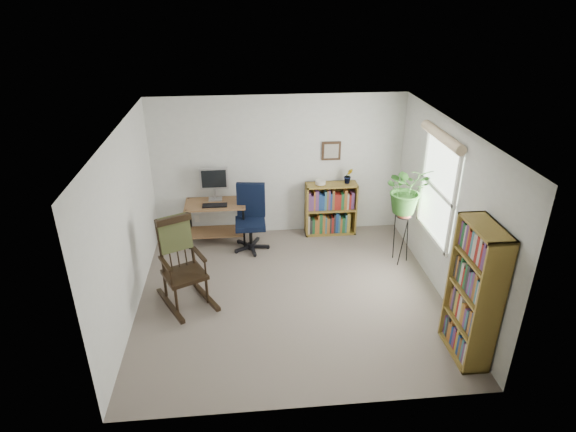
{
  "coord_description": "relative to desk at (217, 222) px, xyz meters",
  "views": [
    {
      "loc": [
        -0.59,
        -5.59,
        3.97
      ],
      "look_at": [
        0.0,
        0.4,
        1.05
      ],
      "focal_mm": 30.0,
      "sensor_mm": 36.0,
      "label": 1
    }
  ],
  "objects": [
    {
      "name": "plant_stand",
      "position": [
        2.88,
        -0.95,
        0.11
      ],
      "size": [
        0.29,
        0.29,
        0.93
      ],
      "primitive_type": null,
      "rotation": [
        0.0,
        0.0,
        -0.14
      ],
      "color": "black",
      "rests_on": "floor"
    },
    {
      "name": "wall_left",
      "position": [
        -1.02,
        -1.7,
        0.84
      ],
      "size": [
        0.0,
        4.0,
        2.4
      ],
      "primitive_type": "cube",
      "color": "silver",
      "rests_on": "ground"
    },
    {
      "name": "wall_right",
      "position": [
        3.18,
        -1.7,
        0.84
      ],
      "size": [
        0.0,
        4.0,
        2.4
      ],
      "primitive_type": "cube",
      "color": "silver",
      "rests_on": "ground"
    },
    {
      "name": "keyboard",
      "position": [
        0.0,
        -0.12,
        0.37
      ],
      "size": [
        0.4,
        0.15,
        0.02
      ],
      "primitive_type": "cube",
      "color": "black",
      "rests_on": "desk"
    },
    {
      "name": "window",
      "position": [
        3.14,
        -1.4,
        1.04
      ],
      "size": [
        0.12,
        1.2,
        1.5
      ],
      "primitive_type": null,
      "color": "white",
      "rests_on": "wall_right"
    },
    {
      "name": "floor",
      "position": [
        1.08,
        -1.7,
        -0.36
      ],
      "size": [
        4.2,
        4.0,
        0.0
      ],
      "primitive_type": "cube",
      "color": "slate",
      "rests_on": "ground"
    },
    {
      "name": "rocking_chair",
      "position": [
        -0.36,
        -1.73,
        0.27
      ],
      "size": [
        1.05,
        1.24,
        1.24
      ],
      "primitive_type": null,
      "rotation": [
        0.0,
        0.0,
        0.45
      ],
      "color": "black",
      "rests_on": "floor"
    },
    {
      "name": "wall_front",
      "position": [
        1.08,
        -3.7,
        0.84
      ],
      "size": [
        4.2,
        0.0,
        2.4
      ],
      "primitive_type": "cube",
      "color": "silver",
      "rests_on": "ground"
    },
    {
      "name": "office_chair",
      "position": [
        0.56,
        -0.32,
        0.19
      ],
      "size": [
        0.67,
        0.67,
        1.1
      ],
      "primitive_type": null,
      "rotation": [
        0.0,
        0.0,
        -0.13
      ],
      "color": "black",
      "rests_on": "floor"
    },
    {
      "name": "desk",
      "position": [
        0.0,
        0.0,
        0.0
      ],
      "size": [
        0.99,
        0.54,
        0.71
      ],
      "primitive_type": null,
      "color": "olive",
      "rests_on": "floor"
    },
    {
      "name": "spider_plant",
      "position": [
        2.88,
        -0.95,
        1.24
      ],
      "size": [
        1.69,
        1.88,
        1.46
      ],
      "primitive_type": "imported",
      "color": "#2A5C20",
      "rests_on": "plant_stand"
    },
    {
      "name": "monitor",
      "position": [
        0.0,
        0.14,
        0.64
      ],
      "size": [
        0.46,
        0.16,
        0.56
      ],
      "primitive_type": null,
      "color": "#ADAEB2",
      "rests_on": "desk"
    },
    {
      "name": "framed_picture",
      "position": [
        1.96,
        0.27,
        1.1
      ],
      "size": [
        0.32,
        0.04,
        0.32
      ],
      "primitive_type": null,
      "color": "black",
      "rests_on": "wall_back"
    },
    {
      "name": "potted_plant_small",
      "position": [
        2.24,
        0.13,
        0.62
      ],
      "size": [
        0.13,
        0.24,
        0.11
      ],
      "primitive_type": "imported",
      "color": "#2A5C20",
      "rests_on": "low_bookshelf"
    },
    {
      "name": "ceiling",
      "position": [
        1.08,
        -1.7,
        2.04
      ],
      "size": [
        4.2,
        4.0,
        0.0
      ],
      "primitive_type": "cube",
      "color": "silver",
      "rests_on": "ground"
    },
    {
      "name": "wall_back",
      "position": [
        1.08,
        0.3,
        0.84
      ],
      "size": [
        4.2,
        0.0,
        2.4
      ],
      "primitive_type": "cube",
      "color": "silver",
      "rests_on": "ground"
    },
    {
      "name": "tall_bookshelf",
      "position": [
        3.0,
        -3.05,
        0.49
      ],
      "size": [
        0.32,
        0.74,
        1.69
      ],
      "primitive_type": null,
      "color": "olive",
      "rests_on": "floor"
    },
    {
      "name": "low_bookshelf",
      "position": [
        1.96,
        0.12,
        0.11
      ],
      "size": [
        0.87,
        0.29,
        0.92
      ],
      "primitive_type": null,
      "color": "olive",
      "rests_on": "floor"
    }
  ]
}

